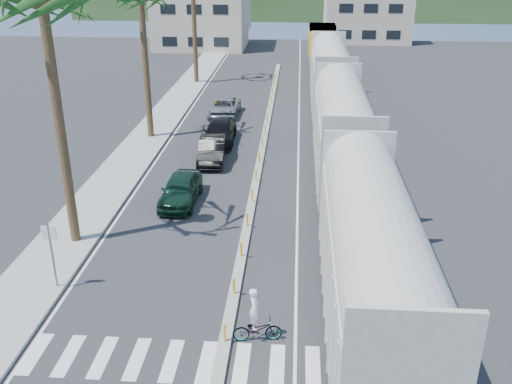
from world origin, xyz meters
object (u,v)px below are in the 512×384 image
Objects in this scene: car_second at (212,150)px; street_sign at (51,247)px; cyclist at (257,324)px; car_lead at (181,189)px.

street_sign is at bearing -108.78° from car_second.
cyclist is at bearing -17.63° from street_sign.
car_lead is (3.42, 8.86, -1.18)m from street_sign.
car_second is (4.20, 15.47, -1.19)m from street_sign.
car_lead is at bearing -100.36° from car_second.
cyclist is (4.21, -18.14, -0.11)m from car_second.
street_sign is 0.62× the size of car_second.
car_second is (0.79, 6.61, -0.01)m from car_lead.
car_lead reaches higher than car_second.
cyclist reaches higher than car_lead.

